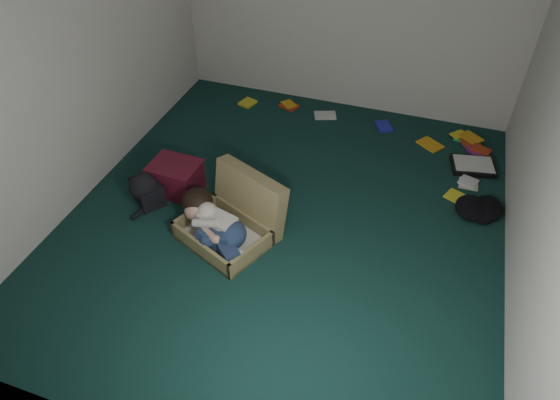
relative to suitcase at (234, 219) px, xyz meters
The scene contains 11 objects.
floor 0.53m from the suitcase, 41.69° to the left, with size 4.50×4.50×0.00m, color #12342F.
wall_back 2.85m from the suitcase, 81.73° to the left, with size 4.50×4.50×0.00m, color silver.
wall_front 2.26m from the suitcase, 78.90° to the right, with size 4.50×4.50×0.00m, color silver.
wall_left 2.01m from the suitcase, 168.36° to the left, with size 4.50×4.50×0.00m, color silver.
suitcase is the anchor object (origin of this frame).
person 0.21m from the suitcase, 128.64° to the right, with size 0.74×0.63×0.35m.
maroon_bin 0.86m from the suitcase, 154.95° to the left, with size 0.50×0.40×0.33m.
backpack 0.99m from the suitcase, behind, with size 0.42×0.34×0.25m, color black, non-canonical shape.
clothing_pile 2.29m from the suitcase, 25.12° to the left, with size 0.44×0.36×0.14m, color black, non-canonical shape.
paper_tray 2.68m from the suitcase, 40.26° to the left, with size 0.50×0.42×0.06m.
book_scatter 2.33m from the suitcase, 59.70° to the left, with size 3.06×1.39×0.02m.
Camera 1 is at (1.08, -3.31, 3.29)m, focal length 32.00 mm.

